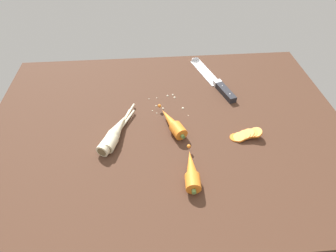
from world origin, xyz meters
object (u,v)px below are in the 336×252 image
at_px(parsnip_front, 113,136).
at_px(parsnip_mid_right, 117,130).
at_px(parsnip_mid_left, 115,135).
at_px(carrot_slice_stack, 246,135).
at_px(chefs_knife, 210,76).
at_px(whole_carrot, 172,123).
at_px(whole_carrot_second, 192,171).

xyz_separation_m(parsnip_front, parsnip_mid_right, (0.01, 0.03, -0.00)).
bearing_deg(parsnip_front, parsnip_mid_right, 71.81).
bearing_deg(parsnip_mid_left, carrot_slice_stack, -3.70).
height_order(parsnip_front, parsnip_mid_left, same).
relative_size(chefs_knife, carrot_slice_stack, 3.35).
relative_size(parsnip_front, carrot_slice_stack, 2.01).
relative_size(parsnip_mid_left, parsnip_mid_right, 0.92).
distance_m(whole_carrot, parsnip_mid_left, 0.19).
xyz_separation_m(chefs_knife, parsnip_mid_right, (-0.36, -0.30, 0.01)).
relative_size(whole_carrot_second, parsnip_mid_right, 0.81).
relative_size(whole_carrot_second, carrot_slice_stack, 1.68).
height_order(chefs_knife, parsnip_mid_left, parsnip_mid_left).
bearing_deg(chefs_knife, parsnip_mid_right, -140.35).
xyz_separation_m(chefs_knife, whole_carrot_second, (-0.15, -0.48, 0.01)).
bearing_deg(whole_carrot_second, chefs_knife, 73.20).
height_order(chefs_knife, whole_carrot_second, whole_carrot_second).
height_order(parsnip_mid_right, carrot_slice_stack, parsnip_mid_right).
height_order(whole_carrot, carrot_slice_stack, whole_carrot).
distance_m(chefs_knife, parsnip_mid_right, 0.47).
bearing_deg(parsnip_mid_left, whole_carrot_second, -36.50).
bearing_deg(carrot_slice_stack, parsnip_front, 177.47).
bearing_deg(chefs_knife, whole_carrot_second, -106.80).
relative_size(whole_carrot, parsnip_mid_right, 0.80).
xyz_separation_m(whole_carrot, whole_carrot_second, (0.03, -0.20, -0.00)).
distance_m(whole_carrot, carrot_slice_stack, 0.24).
relative_size(whole_carrot, parsnip_mid_left, 0.87).
xyz_separation_m(whole_carrot, carrot_slice_stack, (0.23, -0.07, -0.01)).
height_order(parsnip_mid_left, parsnip_mid_right, same).
height_order(whole_carrot, parsnip_mid_left, whole_carrot).
xyz_separation_m(whole_carrot_second, carrot_slice_stack, (0.19, 0.14, -0.01)).
distance_m(whole_carrot_second, parsnip_mid_left, 0.27).
distance_m(whole_carrot, parsnip_mid_right, 0.18).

